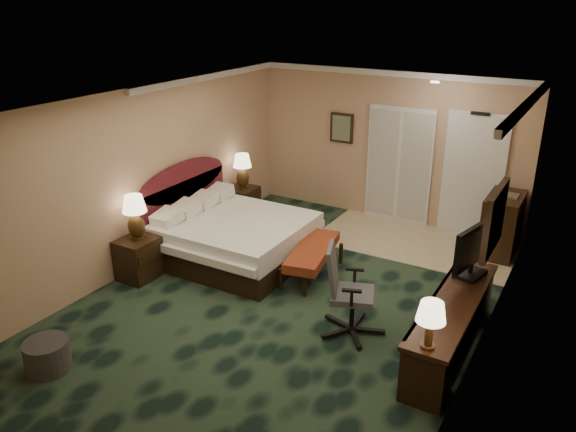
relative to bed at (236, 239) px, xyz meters
The scene contains 25 objects.
floor 1.66m from the bed, 33.53° to the right, with size 5.00×7.50×0.00m, color black.
ceiling 2.87m from the bed, 33.53° to the right, with size 5.00×7.50×0.00m, color white.
wall_back 3.32m from the bed, 64.65° to the left, with size 5.00×0.00×2.70m, color tan.
wall_front 4.94m from the bed, 73.77° to the right, with size 5.00×0.00×2.70m, color tan.
wall_left 1.78m from the bed, 142.02° to the right, with size 0.00×7.50×2.70m, color tan.
wall_right 4.08m from the bed, 13.09° to the right, with size 0.00×7.50×2.70m, color tan.
crown_molding 2.83m from the bed, 33.53° to the right, with size 5.00×7.50×0.10m, color white, non-canonical shape.
tile_patch 3.03m from the bed, 41.66° to the left, with size 3.20×1.70×0.01m, color beige.
headboard 1.15m from the bed, behind, with size 0.12×2.00×1.40m, color #531822, non-canonical shape.
entry_door 4.11m from the bed, 44.22° to the left, with size 1.02×0.06×2.18m, color white.
closet_doors 3.32m from the bed, 60.34° to the left, with size 1.20×0.06×2.10m, color #B9B9B9.
wall_art 3.12m from the bed, 80.87° to the left, with size 0.45×0.06×0.55m, color #51725C.
wall_mirror 4.01m from the bed, ahead, with size 0.05×0.95×0.75m, color white.
bed is the anchor object (origin of this frame).
nightstand_near 1.52m from the bed, 125.55° to the right, with size 0.49×0.56×0.62m, color black.
nightstand_far 1.71m from the bed, 121.30° to the left, with size 0.48×0.55×0.60m, color black.
lamp_near 1.62m from the bed, 126.92° to the right, with size 0.35×0.35×0.66m, color #32180C, non-canonical shape.
lamp_far 1.84m from the bed, 120.78° to the left, with size 0.34×0.34×0.63m, color #32180C, non-canonical shape.
bed_bench 1.31m from the bed, ahead, with size 0.48×1.39×0.47m, color maroon.
ottoman 3.38m from the bed, 93.49° to the right, with size 0.50×0.50×0.35m, color #313133.
desk 3.66m from the bed, 12.36° to the right, with size 0.51×2.35×0.68m, color black.
tv 3.65m from the bed, ahead, with size 0.07×0.86×0.67m, color black.
desk_lamp 4.07m from the bed, 26.86° to the right, with size 0.29×0.29×0.51m, color #32180C, non-canonical shape.
desk_chair 2.63m from the bed, 22.32° to the right, with size 0.67×0.63×1.15m, color #444549, non-canonical shape.
minibar 4.23m from the bed, 33.03° to the left, with size 0.52×0.93×0.98m, color black.
Camera 1 is at (3.38, -5.64, 3.94)m, focal length 35.00 mm.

